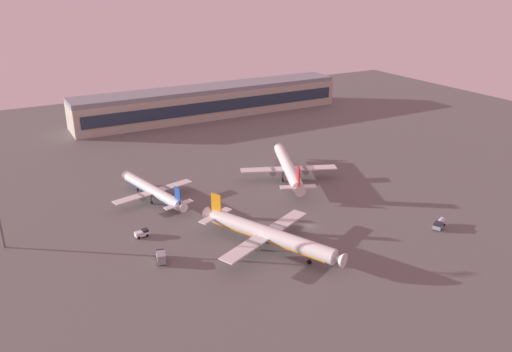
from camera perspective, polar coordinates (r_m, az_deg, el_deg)
name	(u,v)px	position (r m, az deg, el deg)	size (l,w,h in m)	color
ground_plane	(310,226)	(160.20, 6.08, -5.61)	(416.00, 416.00, 0.00)	#605E5B
terminal_building	(211,101)	(285.15, -5.08, 8.38)	(151.08, 22.40, 16.40)	#B2AD99
airplane_near_gate	(268,235)	(144.63, 1.34, -6.60)	(35.29, 44.66, 12.16)	silver
airplane_terminal_side	(289,168)	(193.76, 3.68, 0.91)	(35.66, 45.19, 12.16)	silver
airplane_far_stand	(153,191)	(178.72, -11.49, -1.64)	(29.86, 38.11, 9.86)	silver
catering_truck	(161,256)	(142.40, -10.63, -8.89)	(3.66, 6.05, 3.05)	gray
baggage_tractor	(142,233)	(156.37, -12.68, -6.29)	(4.32, 2.38, 2.25)	white
fuel_truck	(439,224)	(167.52, 19.92, -5.09)	(6.59, 4.64, 2.35)	gray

